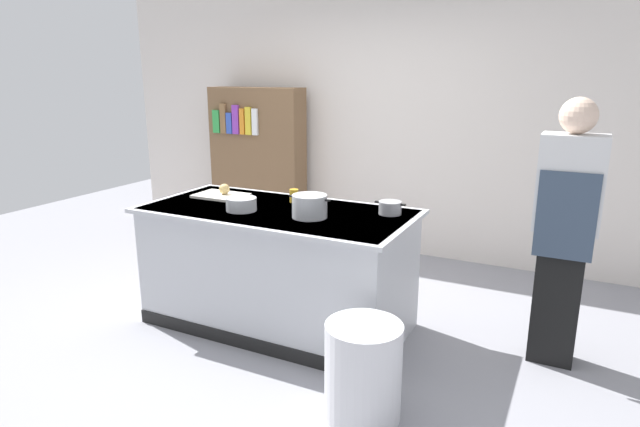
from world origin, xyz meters
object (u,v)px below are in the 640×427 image
object	(u,v)px
sauce_pan	(390,208)
person_chef	(565,228)
onion	(224,189)
stock_pot	(310,206)
juice_cup	(294,196)
mixing_bowl	(241,204)
trash_bin	(363,371)
bookshelf	(258,164)

from	to	relation	value
sauce_pan	person_chef	world-z (taller)	person_chef
onion	stock_pot	xyz separation A→B (m)	(0.90, -0.25, 0.02)
stock_pot	sauce_pan	distance (m)	0.57
onion	juice_cup	bearing A→B (deg)	8.53
stock_pot	onion	bearing A→B (deg)	164.43
mixing_bowl	juice_cup	world-z (taller)	juice_cup
mixing_bowl	trash_bin	distance (m)	1.52
mixing_bowl	person_chef	bearing A→B (deg)	13.45
person_chef	juice_cup	bearing A→B (deg)	89.54
sauce_pan	onion	bearing A→B (deg)	-176.68
bookshelf	person_chef	bearing A→B (deg)	-24.08
onion	juice_cup	distance (m)	0.59
trash_bin	bookshelf	world-z (taller)	bookshelf
mixing_bowl	onion	bearing A→B (deg)	140.76
onion	sauce_pan	size ratio (longest dim) A/B	0.37
mixing_bowl	stock_pot	bearing A→B (deg)	6.01
onion	person_chef	size ratio (longest dim) A/B	0.05
sauce_pan	trash_bin	size ratio (longest dim) A/B	0.40
trash_bin	mixing_bowl	bearing A→B (deg)	152.63
onion	person_chef	xyz separation A→B (m)	(2.47, 0.20, -0.05)
trash_bin	person_chef	bearing A→B (deg)	51.77
sauce_pan	trash_bin	world-z (taller)	sauce_pan
sauce_pan	bookshelf	bearing A→B (deg)	143.58
onion	mixing_bowl	bearing A→B (deg)	-39.24
onion	person_chef	distance (m)	2.48
sauce_pan	juice_cup	bearing A→B (deg)	179.35
stock_pot	mixing_bowl	xyz separation A→B (m)	(-0.52, -0.06, -0.03)
onion	mixing_bowl	world-z (taller)	onion
sauce_pan	stock_pot	bearing A→B (deg)	-144.50
juice_cup	trash_bin	size ratio (longest dim) A/B	0.18
juice_cup	trash_bin	bearing A→B (deg)	-45.57
juice_cup	person_chef	bearing A→B (deg)	3.31
mixing_bowl	bookshelf	distance (m)	2.25
juice_cup	bookshelf	world-z (taller)	bookshelf
mixing_bowl	person_chef	world-z (taller)	person_chef
sauce_pan	bookshelf	xyz separation A→B (m)	(-2.12, 1.56, -0.09)
mixing_bowl	trash_bin	size ratio (longest dim) A/B	0.39
sauce_pan	mixing_bowl	xyz separation A→B (m)	(-0.98, -0.38, 0.00)
juice_cup	bookshelf	bearing A→B (deg)	130.88
mixing_bowl	trash_bin	xyz separation A→B (m)	(1.21, -0.63, -0.67)
trash_bin	person_chef	distance (m)	1.57
stock_pot	juice_cup	bearing A→B (deg)	132.79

